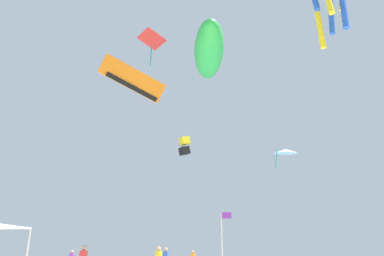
% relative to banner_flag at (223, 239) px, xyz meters
% --- Properties ---
extents(banner_flag, '(0.61, 0.06, 3.70)m').
position_rel_banner_flag_xyz_m(banner_flag, '(0.00, 0.00, 0.00)').
color(banner_flag, silver).
rests_on(banner_flag, ground).
extents(kite_delta_white, '(3.23, 3.26, 2.24)m').
position_rel_banner_flag_xyz_m(kite_delta_white, '(7.21, 18.38, 10.06)').
color(kite_delta_white, white).
extents(kite_inflatable_green, '(3.23, 8.17, 3.04)m').
position_rel_banner_flag_xyz_m(kite_inflatable_green, '(-0.74, 3.85, 14.48)').
color(kite_inflatable_green, green).
extents(kite_diamond_red, '(2.87, 2.88, 3.13)m').
position_rel_banner_flag_xyz_m(kite_diamond_red, '(-6.00, 6.40, 17.47)').
color(kite_diamond_red, red).
extents(kite_parafoil_orange, '(4.60, 2.57, 2.99)m').
position_rel_banner_flag_xyz_m(kite_parafoil_orange, '(-6.13, 1.35, 10.95)').
color(kite_parafoil_orange, orange).
extents(kite_box_yellow, '(1.45, 1.40, 2.19)m').
position_rel_banner_flag_xyz_m(kite_box_yellow, '(-4.11, 16.98, 10.58)').
color(kite_box_yellow, yellow).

